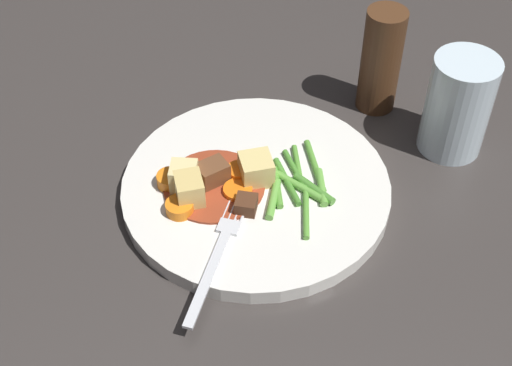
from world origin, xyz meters
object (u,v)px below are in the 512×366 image
Objects in this scene: meat_chunk_0 at (212,174)px; dinner_plate at (256,189)px; meat_chunk_1 at (246,205)px; pepper_mill at (381,61)px; carrot_slice_3 at (180,207)px; fork at (219,249)px; water_glass at (458,106)px; potato_chunk_0 at (189,190)px; carrot_slice_1 at (239,172)px; potato_chunk_2 at (184,178)px; carrot_slice_0 at (238,191)px; carrot_slice_2 at (170,180)px; potato_chunk_1 at (255,169)px.

dinner_plate is at bearing -178.15° from meat_chunk_0.
pepper_mill is (-0.15, -0.20, 0.04)m from meat_chunk_1.
carrot_slice_3 is 0.07m from fork.
meat_chunk_0 is 0.27× the size of water_glass.
carrot_slice_1 is at bearing -142.15° from potato_chunk_0.
carrot_slice_1 is 0.06m from potato_chunk_2.
potato_chunk_0 reaches higher than meat_chunk_1.
carrot_slice_1 is at bearing -137.37° from carrot_slice_3.
carrot_slice_2 is at bearing -8.46° from carrot_slice_0.
carrot_slice_3 is (-0.01, 0.04, -0.00)m from carrot_slice_2.
pepper_mill is (-0.21, -0.19, 0.03)m from potato_chunk_0.
potato_chunk_1 is at bearing -98.79° from meat_chunk_1.
potato_chunk_0 is 0.25× the size of pepper_mill.
meat_chunk_0 is 0.28m from water_glass.
carrot_slice_1 is at bearing -13.00° from potato_chunk_1.
potato_chunk_1 is (0.00, -0.01, 0.02)m from dinner_plate.
potato_chunk_1 is at bearing -172.91° from carrot_slice_2.
pepper_mill is at bearing -42.21° from water_glass.
meat_chunk_1 is at bearing 169.62° from potato_chunk_0.
potato_chunk_1 is at bearing -72.53° from dinner_plate.
potato_chunk_2 is (-0.02, 0.01, 0.01)m from carrot_slice_2.
potato_chunk_2 is at bearing 18.32° from water_glass.
potato_chunk_2 is 0.31m from water_glass.
fork is (-0.04, 0.08, -0.01)m from potato_chunk_2.
carrot_slice_3 is 0.30m from pepper_mill.
carrot_slice_2 is at bearing -69.31° from carrot_slice_3.
carrot_slice_2 is 0.88× the size of meat_chunk_0.
dinner_plate is at bearing -108.98° from fork.
dinner_plate is 1.66× the size of fork.
potato_chunk_2 is (0.07, 0.02, 0.00)m from potato_chunk_1.
potato_chunk_2 is at bearing 38.21° from pepper_mill.
carrot_slice_1 is 0.10m from fork.
dinner_plate is 0.10m from fork.
carrot_slice_2 is 0.03m from potato_chunk_0.
carrot_slice_1 is at bearing 18.02° from water_glass.
carrot_slice_1 is 0.25m from water_glass.
potato_chunk_0 reaches higher than carrot_slice_1.
carrot_slice_3 is at bearing 3.91° from meat_chunk_1.
water_glass is (-0.24, -0.10, 0.04)m from carrot_slice_0.
meat_chunk_1 reaches higher than carrot_slice_0.
potato_chunk_1 is 0.29× the size of water_glass.
potato_chunk_1 is (-0.09, -0.01, 0.01)m from carrot_slice_2.
potato_chunk_0 is 1.03× the size of meat_chunk_0.
potato_chunk_2 is 0.27× the size of water_glass.
meat_chunk_0 is at bearing -81.58° from fork.
dinner_plate is at bearing 153.14° from carrot_slice_1.
potato_chunk_0 is at bearing 135.84° from carrot_slice_2.
carrot_slice_1 is at bearing -160.40° from potato_chunk_2.
meat_chunk_0 is 0.25m from pepper_mill.
potato_chunk_1 reaches higher than carrot_slice_0.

